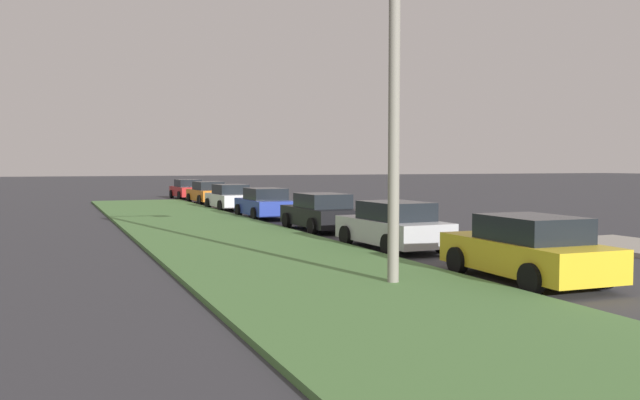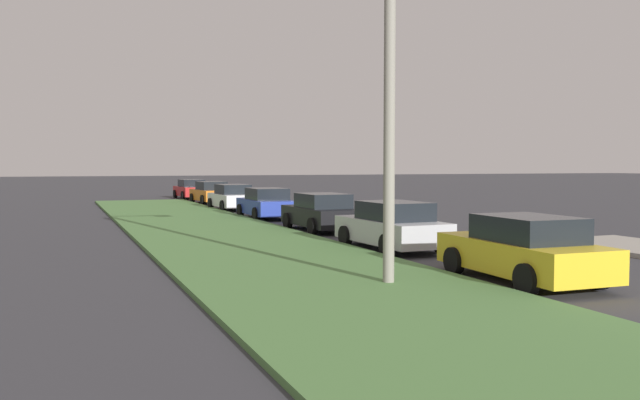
{
  "view_description": "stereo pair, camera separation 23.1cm",
  "coord_description": "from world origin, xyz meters",
  "px_view_note": "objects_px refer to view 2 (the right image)",
  "views": [
    {
      "loc": [
        -7.3,
        12.14,
        2.59
      ],
      "look_at": [
        14.75,
        3.05,
        1.31
      ],
      "focal_mm": 36.94,
      "sensor_mm": 36.0,
      "label": 1
    },
    {
      "loc": [
        -7.39,
        11.92,
        2.59
      ],
      "look_at": [
        14.75,
        3.05,
        1.31
      ],
      "focal_mm": 36.94,
      "sensor_mm": 36.0,
      "label": 2
    }
  ],
  "objects_px": {
    "parked_car_yellow": "(523,250)",
    "streetlight": "(406,78)",
    "parked_car_black": "(321,213)",
    "parked_car_blue": "(266,204)",
    "parked_car_white": "(232,197)",
    "parked_car_orange": "(211,193)",
    "parked_car_silver": "(392,226)",
    "parked_car_red": "(191,189)"
  },
  "relations": [
    {
      "from": "parked_car_black",
      "to": "parked_car_blue",
      "type": "bearing_deg",
      "value": 1.43
    },
    {
      "from": "parked_car_blue",
      "to": "parked_car_orange",
      "type": "xyz_separation_m",
      "value": [
        13.18,
        -0.2,
        0.0
      ]
    },
    {
      "from": "parked_car_silver",
      "to": "parked_car_red",
      "type": "bearing_deg",
      "value": -1.78
    },
    {
      "from": "streetlight",
      "to": "parked_car_white",
      "type": "bearing_deg",
      "value": -5.81
    },
    {
      "from": "parked_car_blue",
      "to": "parked_car_red",
      "type": "bearing_deg",
      "value": -0.69
    },
    {
      "from": "parked_car_orange",
      "to": "streetlight",
      "type": "xyz_separation_m",
      "value": [
        -31.31,
        2.74,
        3.67
      ]
    },
    {
      "from": "parked_car_blue",
      "to": "parked_car_yellow",
      "type": "bearing_deg",
      "value": -179.62
    },
    {
      "from": "parked_car_black",
      "to": "parked_car_orange",
      "type": "bearing_deg",
      "value": -0.69
    },
    {
      "from": "parked_car_black",
      "to": "streetlight",
      "type": "relative_size",
      "value": 0.58
    },
    {
      "from": "parked_car_black",
      "to": "parked_car_blue",
      "type": "distance_m",
      "value": 6.49
    },
    {
      "from": "parked_car_silver",
      "to": "parked_car_white",
      "type": "xyz_separation_m",
      "value": [
        19.03,
        0.17,
        0.0
      ]
    },
    {
      "from": "streetlight",
      "to": "parked_car_blue",
      "type": "bearing_deg",
      "value": -7.97
    },
    {
      "from": "parked_car_silver",
      "to": "parked_car_blue",
      "type": "height_order",
      "value": "same"
    },
    {
      "from": "parked_car_white",
      "to": "parked_car_orange",
      "type": "xyz_separation_m",
      "value": [
        6.7,
        -0.23,
        0.0
      ]
    },
    {
      "from": "parked_car_orange",
      "to": "parked_car_white",
      "type": "bearing_deg",
      "value": 174.58
    },
    {
      "from": "parked_car_blue",
      "to": "parked_car_white",
      "type": "relative_size",
      "value": 0.99
    },
    {
      "from": "parked_car_red",
      "to": "parked_car_yellow",
      "type": "bearing_deg",
      "value": 177.53
    },
    {
      "from": "streetlight",
      "to": "parked_car_black",
      "type": "bearing_deg",
      "value": -13.5
    },
    {
      "from": "parked_car_black",
      "to": "parked_car_blue",
      "type": "height_order",
      "value": "same"
    },
    {
      "from": "parked_car_silver",
      "to": "streetlight",
      "type": "bearing_deg",
      "value": 152.64
    },
    {
      "from": "parked_car_yellow",
      "to": "parked_car_orange",
      "type": "relative_size",
      "value": 0.99
    },
    {
      "from": "parked_car_red",
      "to": "streetlight",
      "type": "relative_size",
      "value": 0.58
    },
    {
      "from": "parked_car_white",
      "to": "parked_car_orange",
      "type": "bearing_deg",
      "value": -3.6
    },
    {
      "from": "parked_car_yellow",
      "to": "parked_car_black",
      "type": "height_order",
      "value": "same"
    },
    {
      "from": "parked_car_white",
      "to": "parked_car_orange",
      "type": "relative_size",
      "value": 0.99
    },
    {
      "from": "parked_car_yellow",
      "to": "parked_car_blue",
      "type": "bearing_deg",
      "value": 2.55
    },
    {
      "from": "parked_car_yellow",
      "to": "streetlight",
      "type": "distance_m",
      "value": 4.61
    },
    {
      "from": "parked_car_yellow",
      "to": "parked_car_blue",
      "type": "height_order",
      "value": "same"
    },
    {
      "from": "parked_car_silver",
      "to": "streetlight",
      "type": "distance_m",
      "value": 7.2
    },
    {
      "from": "streetlight",
      "to": "parked_car_orange",
      "type": "bearing_deg",
      "value": -5.0
    },
    {
      "from": "parked_car_black",
      "to": "parked_car_orange",
      "type": "distance_m",
      "value": 19.67
    },
    {
      "from": "parked_car_blue",
      "to": "parked_car_orange",
      "type": "relative_size",
      "value": 0.98
    },
    {
      "from": "parked_car_black",
      "to": "streetlight",
      "type": "xyz_separation_m",
      "value": [
        -11.64,
        2.79,
        3.67
      ]
    },
    {
      "from": "parked_car_silver",
      "to": "parked_car_black",
      "type": "distance_m",
      "value": 6.06
    },
    {
      "from": "parked_car_white",
      "to": "parked_car_blue",
      "type": "bearing_deg",
      "value": 178.69
    },
    {
      "from": "parked_car_black",
      "to": "parked_car_red",
      "type": "distance_m",
      "value": 26.37
    },
    {
      "from": "parked_car_blue",
      "to": "parked_car_silver",
      "type": "bearing_deg",
      "value": -179.64
    },
    {
      "from": "parked_car_black",
      "to": "parked_car_white",
      "type": "bearing_deg",
      "value": 0.43
    },
    {
      "from": "parked_car_silver",
      "to": "parked_car_yellow",
      "type": "bearing_deg",
      "value": 178.92
    },
    {
      "from": "parked_car_yellow",
      "to": "streetlight",
      "type": "relative_size",
      "value": 0.58
    },
    {
      "from": "parked_car_yellow",
      "to": "parked_car_silver",
      "type": "bearing_deg",
      "value": 2.59
    },
    {
      "from": "parked_car_blue",
      "to": "parked_car_red",
      "type": "distance_m",
      "value": 19.89
    }
  ]
}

